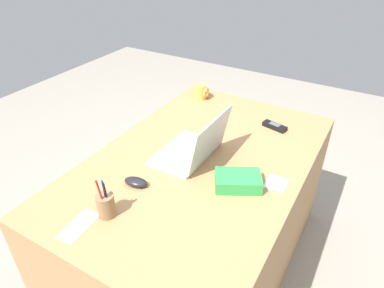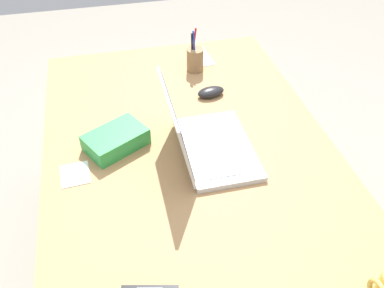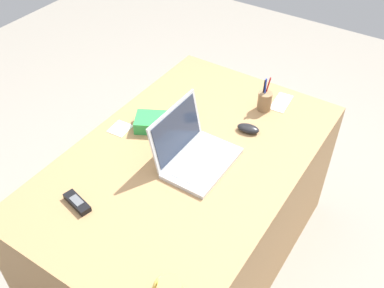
{
  "view_description": "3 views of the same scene",
  "coord_description": "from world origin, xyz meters",
  "px_view_note": "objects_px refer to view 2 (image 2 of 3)",
  "views": [
    {
      "loc": [
        1.14,
        0.62,
        1.65
      ],
      "look_at": [
        0.01,
        -0.04,
        0.8
      ],
      "focal_mm": 32.09,
      "sensor_mm": 36.0,
      "label": 1
    },
    {
      "loc": [
        -0.92,
        0.21,
        1.61
      ],
      "look_at": [
        0.0,
        -0.0,
        0.77
      ],
      "focal_mm": 38.17,
      "sensor_mm": 36.0,
      "label": 2
    },
    {
      "loc": [
        -1.14,
        -0.78,
        2.03
      ],
      "look_at": [
        0.05,
        0.0,
        0.77
      ],
      "focal_mm": 41.19,
      "sensor_mm": 36.0,
      "label": 3
    }
  ],
  "objects_px": {
    "computer_mouse": "(211,92)",
    "snack_bag": "(116,140)",
    "pen_holder": "(195,59)",
    "laptop": "(204,140)"
  },
  "relations": [
    {
      "from": "pen_holder",
      "to": "snack_bag",
      "type": "xyz_separation_m",
      "value": [
        -0.4,
        0.36,
        -0.02
      ]
    },
    {
      "from": "computer_mouse",
      "to": "snack_bag",
      "type": "height_order",
      "value": "snack_bag"
    },
    {
      "from": "pen_holder",
      "to": "computer_mouse",
      "type": "bearing_deg",
      "value": -175.46
    },
    {
      "from": "laptop",
      "to": "computer_mouse",
      "type": "relative_size",
      "value": 3.22
    },
    {
      "from": "laptop",
      "to": "snack_bag",
      "type": "height_order",
      "value": "laptop"
    },
    {
      "from": "snack_bag",
      "to": "laptop",
      "type": "bearing_deg",
      "value": -108.3
    },
    {
      "from": "snack_bag",
      "to": "computer_mouse",
      "type": "bearing_deg",
      "value": -60.62
    },
    {
      "from": "computer_mouse",
      "to": "pen_holder",
      "type": "xyz_separation_m",
      "value": [
        0.19,
        0.02,
        0.03
      ]
    },
    {
      "from": "computer_mouse",
      "to": "pen_holder",
      "type": "distance_m",
      "value": 0.2
    },
    {
      "from": "pen_holder",
      "to": "snack_bag",
      "type": "relative_size",
      "value": 0.93
    }
  ]
}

